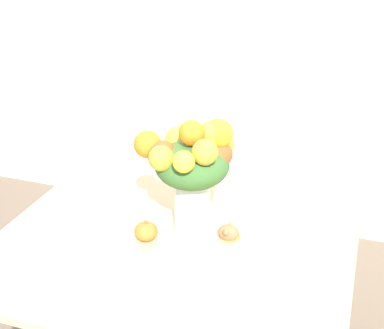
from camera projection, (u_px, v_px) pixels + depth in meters
The scene contains 6 objects.
wall_back at pixel (266, 15), 3.05m from camera, with size 8.00×0.06×2.70m.
dining_table at pixel (171, 265), 2.02m from camera, with size 1.31×1.06×0.77m.
flower_vase at pixel (191, 167), 1.94m from camera, with size 0.35×0.33×0.46m.
pumpkin at pixel (146, 231), 1.99m from camera, with size 0.09×0.09×0.08m.
turkey_figurine at pixel (229, 230), 2.00m from camera, with size 0.08×0.11×0.07m.
dining_chair_near_window at pixel (221, 197), 2.91m from camera, with size 0.42×0.42×0.93m.
Camera 1 is at (0.61, -1.54, 1.89)m, focal length 50.00 mm.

